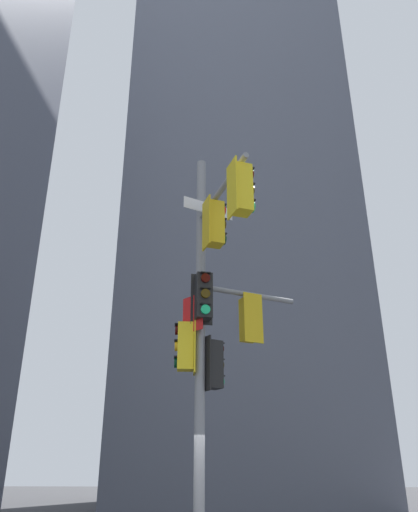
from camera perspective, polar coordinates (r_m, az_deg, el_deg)
The scene contains 2 objects.
building_mid_block at distance 39.48m, azimuth 3.55°, elevation 6.53°, with size 14.89×14.89×42.82m, color slate.
signal_pole_assembly at distance 10.70m, azimuth 0.42°, elevation -5.85°, with size 2.72×3.87×8.89m.
Camera 1 is at (0.91, -10.50, 1.84)m, focal length 35.24 mm.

